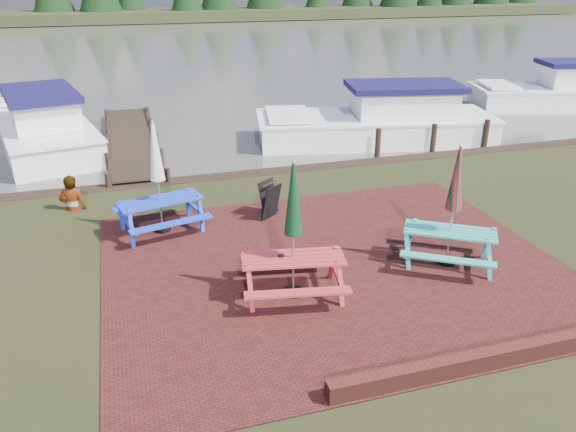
# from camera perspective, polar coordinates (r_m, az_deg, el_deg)

# --- Properties ---
(ground) EXTENTS (120.00, 120.00, 0.00)m
(ground) POSITION_cam_1_polar(r_m,az_deg,el_deg) (10.60, 6.66, -7.61)
(ground) COLOR black
(ground) RESTS_ON ground
(paving) EXTENTS (9.00, 7.50, 0.02)m
(paving) POSITION_cam_1_polar(r_m,az_deg,el_deg) (11.39, 4.69, -5.09)
(paving) COLOR #3B1312
(paving) RESTS_ON ground
(brick_wall) EXTENTS (6.21, 1.79, 0.30)m
(brick_wall) POSITION_cam_1_polar(r_m,az_deg,el_deg) (9.87, 24.23, -11.36)
(brick_wall) COLOR #4C1E16
(brick_wall) RESTS_ON ground
(water) EXTENTS (120.00, 60.00, 0.02)m
(water) POSITION_cam_1_polar(r_m,az_deg,el_deg) (45.74, -12.50, 16.26)
(water) COLOR #45433B
(water) RESTS_ON ground
(picnic_table_teal) EXTENTS (2.36, 2.30, 2.48)m
(picnic_table_teal) POSITION_cam_1_polar(r_m,az_deg,el_deg) (11.53, 16.23, -0.88)
(picnic_table_teal) COLOR teal
(picnic_table_teal) RESTS_ON ground
(picnic_table_red) EXTENTS (2.10, 1.94, 2.55)m
(picnic_table_red) POSITION_cam_1_polar(r_m,az_deg,el_deg) (9.99, 0.54, -3.62)
(picnic_table_red) COLOR #B22D34
(picnic_table_red) RESTS_ON ground
(picnic_table_blue) EXTENTS (2.17, 2.02, 2.56)m
(picnic_table_blue) POSITION_cam_1_polar(r_m,az_deg,el_deg) (12.82, -12.93, 2.12)
(picnic_table_blue) COLOR blue
(picnic_table_blue) RESTS_ON ground
(chalkboard) EXTENTS (0.56, 0.78, 0.87)m
(chalkboard) POSITION_cam_1_polar(r_m,az_deg,el_deg) (13.42, -1.84, 1.66)
(chalkboard) COLOR black
(chalkboard) RESTS_ON ground
(jetty) EXTENTS (1.76, 9.08, 1.00)m
(jetty) POSITION_cam_1_polar(r_m,az_deg,el_deg) (20.25, -15.60, 7.44)
(jetty) COLOR black
(jetty) RESTS_ON ground
(boat_jetty) EXTENTS (4.38, 8.35, 2.31)m
(boat_jetty) POSITION_cam_1_polar(r_m,az_deg,el_deg) (21.41, -23.60, 8.22)
(boat_jetty) COLOR white
(boat_jetty) RESTS_ON ground
(boat_near) EXTENTS (8.76, 4.50, 2.26)m
(boat_near) POSITION_cam_1_polar(r_m,az_deg,el_deg) (20.56, 9.34, 9.28)
(boat_near) COLOR white
(boat_near) RESTS_ON ground
(boat_far) EXTENTS (7.72, 4.41, 2.28)m
(boat_far) POSITION_cam_1_polar(r_m,az_deg,el_deg) (28.24, 25.97, 11.15)
(boat_far) COLOR white
(boat_far) RESTS_ON ground
(person) EXTENTS (0.73, 0.56, 1.78)m
(person) POSITION_cam_1_polar(r_m,az_deg,el_deg) (14.68, -21.42, 3.80)
(person) COLOR gray
(person) RESTS_ON ground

